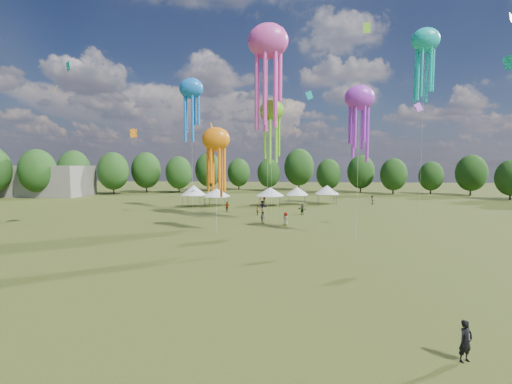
{
  "coord_description": "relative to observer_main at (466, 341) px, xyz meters",
  "views": [
    {
      "loc": [
        1.5,
        -16.08,
        8.49
      ],
      "look_at": [
        -1.36,
        15.0,
        6.0
      ],
      "focal_mm": 24.75,
      "sensor_mm": 36.0,
      "label": 1
    }
  ],
  "objects": [
    {
      "name": "ground",
      "position": [
        -9.12,
        0.76,
        -0.91
      ],
      "size": [
        300.0,
        300.0,
        0.0
      ],
      "primitive_type": "plane",
      "color": "#384416",
      "rests_on": "ground"
    },
    {
      "name": "hangar",
      "position": [
        -81.12,
        72.76,
        3.09
      ],
      "size": [
        40.0,
        12.0,
        8.0
      ],
      "primitive_type": "cube",
      "color": "gray",
      "rests_on": "ground"
    },
    {
      "name": "festival_tents",
      "position": [
        -13.3,
        55.96,
        2.09
      ],
      "size": [
        31.67,
        11.81,
        4.35
      ],
      "color": "#47474C",
      "rests_on": "ground"
    },
    {
      "name": "show_kites",
      "position": [
        -6.16,
        38.69,
        19.78
      ],
      "size": [
        45.25,
        27.7,
        32.05
      ],
      "color": "#7EE325",
      "rests_on": "ground"
    },
    {
      "name": "treeline",
      "position": [
        -12.99,
        63.27,
        5.64
      ],
      "size": [
        201.57,
        95.24,
        13.43
      ],
      "color": "#38281C",
      "rests_on": "ground"
    },
    {
      "name": "small_kites",
      "position": [
        -7.74,
        42.67,
        28.64
      ],
      "size": [
        76.06,
        53.86,
        46.25
      ],
      "color": "#7EE325",
      "rests_on": "ground"
    },
    {
      "name": "spectator_near",
      "position": [
        -11.27,
        34.66,
        -0.08
      ],
      "size": [
        1.02,
        1.01,
        1.66
      ],
      "primitive_type": "imported",
      "rotation": [
        0.0,
        0.0,
        2.39
      ],
      "color": "gray",
      "rests_on": "ground"
    },
    {
      "name": "spectators_far",
      "position": [
        -7.48,
        47.27,
        0.02
      ],
      "size": [
        29.3,
        28.03,
        1.89
      ],
      "color": "gray",
      "rests_on": "ground"
    },
    {
      "name": "observer_main",
      "position": [
        0.0,
        0.0,
        0.0
      ],
      "size": [
        0.79,
        0.68,
        1.81
      ],
      "primitive_type": "imported",
      "rotation": [
        0.0,
        0.0,
        0.46
      ],
      "color": "black",
      "rests_on": "ground"
    }
  ]
}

